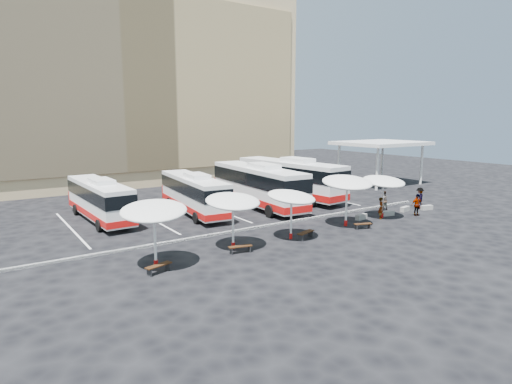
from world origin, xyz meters
TOP-DOWN VIEW (x-y plane):
  - ground at (0.00, 0.00)m, footprint 120.00×120.00m
  - sandstone_building at (0.00, 31.87)m, footprint 42.00×18.25m
  - service_canopy at (24.00, 10.00)m, footprint 10.00×8.00m
  - curb_divider at (0.00, 0.50)m, footprint 34.00×0.25m
  - bay_lines at (0.00, 8.00)m, footprint 24.15×12.00m
  - bus_0 at (-9.49, 9.55)m, footprint 2.79×10.82m
  - bus_1 at (-2.20, 7.74)m, footprint 3.38×11.17m
  - bus_2 at (3.79, 6.90)m, footprint 3.57×12.95m
  - bus_3 at (8.79, 8.56)m, footprint 3.96×13.38m
  - sunshade_0 at (-9.81, -3.35)m, footprint 4.66×4.69m
  - sunshade_1 at (-4.58, -2.77)m, footprint 3.55×3.59m
  - sunshade_2 at (-0.25, -3.06)m, footprint 4.14×4.17m
  - sunshade_3 at (5.36, -2.63)m, footprint 4.74×4.77m
  - sunshade_4 at (9.75, -2.36)m, footprint 3.94×3.98m
  - wood_bench_0 at (-10.02, -4.28)m, footprint 1.54×0.79m
  - wood_bench_1 at (-4.69, -3.78)m, footprint 1.49×0.67m
  - wood_bench_2 at (0.58, -3.61)m, footprint 1.62×0.88m
  - wood_bench_3 at (5.74, -3.97)m, footprint 1.37×0.77m
  - conc_bench_0 at (7.89, -1.86)m, footprint 1.15×0.50m
  - conc_bench_1 at (10.74, -2.18)m, footprint 1.11×0.57m
  - conc_bench_2 at (13.34, -1.87)m, footprint 1.14×0.57m
  - conc_bench_3 at (15.49, -2.54)m, footprint 1.13×0.62m
  - passenger_0 at (9.40, -2.55)m, footprint 0.76×0.73m
  - passenger_1 at (12.21, -0.47)m, footprint 1.00×0.88m
  - passenger_2 at (12.69, -3.50)m, footprint 1.15×0.67m
  - passenger_3 at (15.41, -1.80)m, footprint 1.41×1.20m

SIDE VIEW (x-z plane):
  - ground at x=0.00m, z-range 0.00..0.00m
  - bay_lines at x=0.00m, z-range 0.00..0.01m
  - curb_divider at x=0.00m, z-range 0.00..0.15m
  - conc_bench_1 at x=10.74m, z-range 0.00..0.40m
  - conc_bench_3 at x=15.49m, z-range 0.00..0.40m
  - conc_bench_2 at x=13.34m, z-range 0.00..0.41m
  - conc_bench_0 at x=7.89m, z-range 0.00..0.42m
  - wood_bench_3 at x=5.74m, z-range 0.11..0.52m
  - wood_bench_1 at x=-4.69m, z-range 0.12..0.56m
  - wood_bench_0 at x=-10.02m, z-range 0.12..0.58m
  - wood_bench_2 at x=0.58m, z-range 0.13..0.61m
  - passenger_1 at x=12.21m, z-range 0.00..1.71m
  - passenger_0 at x=9.40m, z-range 0.00..1.75m
  - passenger_2 at x=12.69m, z-range 0.00..1.84m
  - passenger_3 at x=15.41m, z-range 0.00..1.90m
  - bus_0 at x=-9.49m, z-range 0.04..3.45m
  - bus_1 at x=-2.20m, z-range 0.04..3.53m
  - bus_2 at x=3.79m, z-range 0.04..4.11m
  - bus_3 at x=8.79m, z-range 0.05..4.23m
  - sunshade_2 at x=-0.25m, z-range 1.17..4.53m
  - sunshade_4 at x=9.75m, z-range 1.22..4.73m
  - sunshade_1 at x=-4.58m, z-range 1.23..4.74m
  - sunshade_0 at x=-9.81m, z-range 1.29..4.98m
  - sunshade_3 at x=5.36m, z-range 1.36..5.24m
  - service_canopy at x=24.00m, z-range 2.27..7.47m
  - sandstone_building at x=0.00m, z-range -2.17..27.43m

